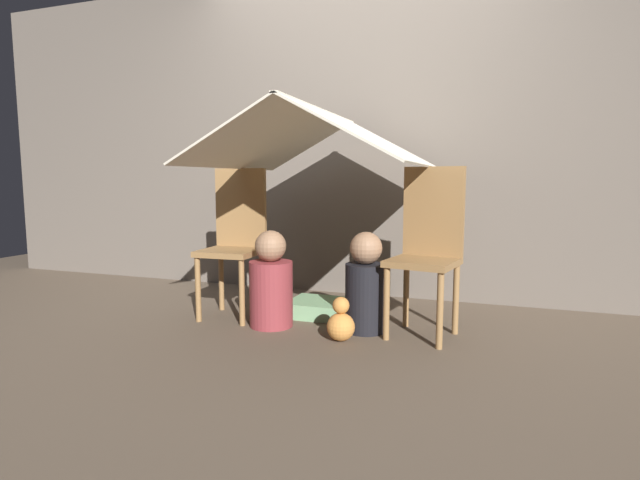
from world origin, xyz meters
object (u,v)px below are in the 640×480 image
(chair_right, at_px, (427,246))
(chair_left, at_px, (235,237))
(person_front, at_px, (271,285))
(person_second, at_px, (366,287))

(chair_right, bearing_deg, chair_left, -168.90)
(chair_left, height_order, person_front, chair_left)
(person_front, height_order, person_second, person_second)
(person_front, bearing_deg, chair_left, 153.47)
(chair_left, distance_m, person_second, 0.94)
(chair_right, xyz_separation_m, person_second, (-0.35, -0.07, -0.25))
(chair_left, relative_size, person_front, 1.64)
(chair_right, distance_m, person_second, 0.43)
(person_front, bearing_deg, chair_right, 10.21)
(chair_right, xyz_separation_m, person_front, (-0.92, -0.17, -0.26))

